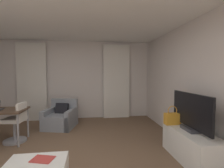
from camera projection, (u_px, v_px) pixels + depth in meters
ground_plane at (63, 166)px, 2.75m from camera, size 12.00×12.00×0.00m
wall_window at (76, 80)px, 5.66m from camera, size 5.12×0.06×2.60m
wall_right at (206, 86)px, 3.02m from camera, size 0.06×6.12×2.60m
ceiling at (60, 2)px, 2.58m from camera, size 5.12×6.12×0.06m
curtain_left_panel at (32, 82)px, 5.35m from camera, size 0.90×0.06×2.50m
curtain_right_panel at (116, 82)px, 5.73m from camera, size 0.90×0.06×2.50m
armchair at (61, 118)px, 4.76m from camera, size 0.96×0.99×0.77m
desk_chair at (16, 124)px, 3.73m from camera, size 0.48×0.48×0.88m
magazine_open at (43, 159)px, 2.21m from camera, size 0.32×0.27×0.01m
tv_console at (191, 146)px, 2.93m from camera, size 0.50×1.20×0.53m
tv_flatscreen at (191, 113)px, 2.92m from camera, size 0.20×1.09×0.66m
handbag_primary at (172, 118)px, 3.29m from camera, size 0.30×0.14×0.37m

